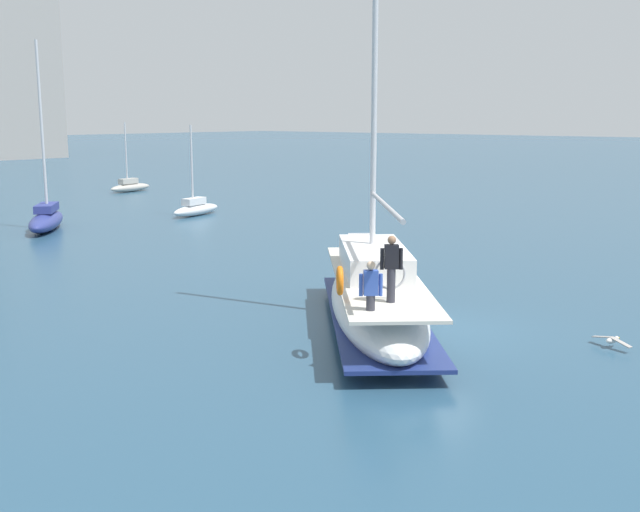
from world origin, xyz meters
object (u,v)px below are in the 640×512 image
moored_sloop_near (130,186)px  seagull (612,340)px  moored_sloop_far (196,208)px  moored_cutter_right (46,218)px  main_sailboat (376,296)px

moored_sloop_near → seagull: moored_sloop_near is taller
moored_sloop_near → moored_sloop_far: bearing=-112.7°
moored_cutter_right → moored_sloop_near: bearing=41.6°
moored_cutter_right → seagull: moored_cutter_right is taller
main_sailboat → moored_sloop_far: 25.47m
moored_sloop_far → seagull: bearing=-110.6°
seagull → moored_cutter_right: bearing=86.7°
main_sailboat → moored_sloop_far: main_sailboat is taller
main_sailboat → seagull: 6.13m
main_sailboat → moored_cutter_right: 23.90m
moored_sloop_near → seagull: size_ratio=4.82×
moored_sloop_near → moored_sloop_far: (-6.14, -14.68, 0.01)m
moored_sloop_near → main_sailboat: bearing=-117.2°
moored_sloop_far → seagull: size_ratio=4.75×
moored_sloop_far → moored_sloop_near: bearing=67.3°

